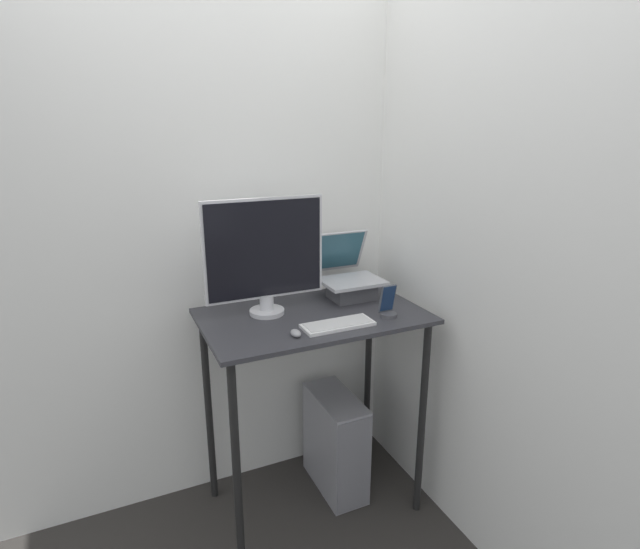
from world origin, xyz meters
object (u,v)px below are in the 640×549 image
at_px(computer_tower, 335,442).
at_px(keyboard, 338,324).
at_px(laptop, 349,281).
at_px(monitor, 265,257).
at_px(cell_phone, 388,306).
at_px(mouse, 296,333).

bearing_deg(computer_tower, keyboard, -115.55).
relative_size(laptop, keyboard, 1.06).
relative_size(monitor, computer_tower, 1.03).
bearing_deg(keyboard, cell_phone, 2.74).
height_order(laptop, monitor, monitor).
xyz_separation_m(laptop, monitor, (-0.44, -0.05, 0.18)).
bearing_deg(computer_tower, cell_phone, -58.68).
xyz_separation_m(laptop, keyboard, (-0.22, -0.32, -0.07)).
bearing_deg(mouse, computer_tower, 39.87).
bearing_deg(laptop, mouse, -140.83).
bearing_deg(cell_phone, mouse, -175.54).
xyz_separation_m(monitor, mouse, (0.02, -0.29, -0.25)).
bearing_deg(monitor, computer_tower, -4.36).
relative_size(laptop, mouse, 5.34).
height_order(monitor, mouse, monitor).
xyz_separation_m(laptop, mouse, (-0.42, -0.34, -0.07)).
distance_m(monitor, cell_phone, 0.58).
distance_m(laptop, computer_tower, 0.84).
height_order(laptop, cell_phone, laptop).
xyz_separation_m(monitor, cell_phone, (0.48, -0.25, -0.22)).
bearing_deg(laptop, computer_tower, -143.05).
xyz_separation_m(cell_phone, computer_tower, (-0.14, 0.23, -0.80)).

